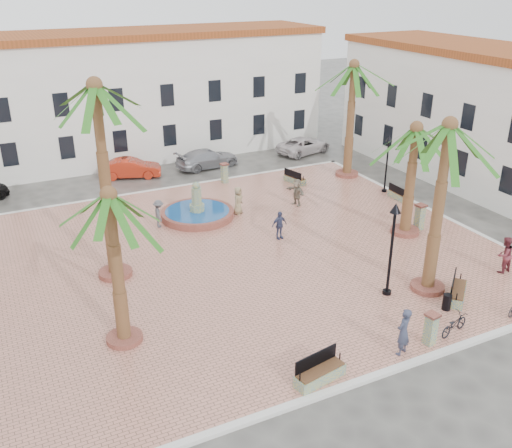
{
  "coord_description": "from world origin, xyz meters",
  "views": [
    {
      "loc": [
        -10.8,
        -23.97,
        13.4
      ],
      "look_at": [
        1.0,
        0.0,
        1.6
      ],
      "focal_mm": 40.0,
      "sensor_mm": 36.0,
      "label": 1
    }
  ],
  "objects_px": {
    "pedestrian_north": "(159,214)",
    "lamppost_s": "(393,234)",
    "palm_nw": "(97,107)",
    "car_silver": "(207,158)",
    "litter_bin": "(447,302)",
    "pedestrian_fountain_b": "(279,225)",
    "bench_ne": "(295,179)",
    "palm_sw": "(111,214)",
    "fountain": "(197,212)",
    "car_white": "(304,145)",
    "bollard_e": "(420,216)",
    "pedestrian_fountain_a": "(238,201)",
    "palm_s": "(447,145)",
    "bench_se": "(457,293)",
    "bollard_n": "(225,173)",
    "car_red": "(131,168)",
    "bench_s": "(320,374)",
    "palm_e": "(415,143)",
    "palm_ne": "(353,78)",
    "bicycle_a": "(454,324)",
    "lamppost_e": "(388,154)",
    "cyclist_a": "(403,332)",
    "bench_e": "(399,195)",
    "bollard_se": "(431,328)",
    "pedestrian_east": "(297,192)",
    "cyclist_b": "(504,255)"
  },
  "relations": [
    {
      "from": "cyclist_a",
      "to": "bench_e",
      "type": "bearing_deg",
      "value": -150.51
    },
    {
      "from": "fountain",
      "to": "bollard_n",
      "type": "distance_m",
      "value": 6.23
    },
    {
      "from": "lamppost_s",
      "to": "pedestrian_fountain_a",
      "type": "bearing_deg",
      "value": 100.56
    },
    {
      "from": "bench_s",
      "to": "car_white",
      "type": "relative_size",
      "value": 0.44
    },
    {
      "from": "palm_s",
      "to": "bollard_e",
      "type": "height_order",
      "value": "palm_s"
    },
    {
      "from": "cyclist_a",
      "to": "lamppost_e",
      "type": "bearing_deg",
      "value": -147.54
    },
    {
      "from": "palm_e",
      "to": "palm_ne",
      "type": "xyz_separation_m",
      "value": [
        2.76,
        9.62,
        1.68
      ]
    },
    {
      "from": "lamppost_s",
      "to": "bollard_e",
      "type": "relative_size",
      "value": 2.95
    },
    {
      "from": "palm_ne",
      "to": "bicycle_a",
      "type": "height_order",
      "value": "palm_ne"
    },
    {
      "from": "palm_nw",
      "to": "bollard_n",
      "type": "relative_size",
      "value": 6.83
    },
    {
      "from": "bicycle_a",
      "to": "bench_e",
      "type": "bearing_deg",
      "value": -44.06
    },
    {
      "from": "bench_e",
      "to": "car_silver",
      "type": "relative_size",
      "value": 0.36
    },
    {
      "from": "lamppost_s",
      "to": "bollard_se",
      "type": "bearing_deg",
      "value": -103.6
    },
    {
      "from": "bollard_e",
      "to": "pedestrian_north",
      "type": "distance_m",
      "value": 14.66
    },
    {
      "from": "palm_e",
      "to": "bicycle_a",
      "type": "height_order",
      "value": "palm_e"
    },
    {
      "from": "pedestrian_north",
      "to": "lamppost_s",
      "type": "bearing_deg",
      "value": -140.61
    },
    {
      "from": "car_silver",
      "to": "cyclist_b",
      "type": "bearing_deg",
      "value": -170.01
    },
    {
      "from": "bench_se",
      "to": "cyclist_a",
      "type": "relative_size",
      "value": 1.0
    },
    {
      "from": "pedestrian_fountain_b",
      "to": "car_white",
      "type": "bearing_deg",
      "value": 49.15
    },
    {
      "from": "bench_ne",
      "to": "bollard_e",
      "type": "height_order",
      "value": "bollard_e"
    },
    {
      "from": "bench_s",
      "to": "pedestrian_fountain_a",
      "type": "relative_size",
      "value": 1.23
    },
    {
      "from": "lamppost_s",
      "to": "car_red",
      "type": "relative_size",
      "value": 1.05
    },
    {
      "from": "litter_bin",
      "to": "pedestrian_fountain_b",
      "type": "xyz_separation_m",
      "value": [
        -3.04,
        9.47,
        0.42
      ]
    },
    {
      "from": "litter_bin",
      "to": "palm_sw",
      "type": "bearing_deg",
      "value": 163.38
    },
    {
      "from": "bench_se",
      "to": "palm_nw",
      "type": "bearing_deg",
      "value": 105.18
    },
    {
      "from": "fountain",
      "to": "pedestrian_north",
      "type": "distance_m",
      "value": 2.51
    },
    {
      "from": "pedestrian_fountain_a",
      "to": "pedestrian_east",
      "type": "relative_size",
      "value": 0.99
    },
    {
      "from": "bicycle_a",
      "to": "pedestrian_fountain_a",
      "type": "relative_size",
      "value": 0.95
    },
    {
      "from": "bench_se",
      "to": "pedestrian_north",
      "type": "relative_size",
      "value": 1.2
    },
    {
      "from": "bench_e",
      "to": "litter_bin",
      "type": "height_order",
      "value": "bench_e"
    },
    {
      "from": "lamppost_e",
      "to": "pedestrian_fountain_a",
      "type": "xyz_separation_m",
      "value": [
        -10.23,
        0.83,
        -1.73
      ]
    },
    {
      "from": "bollard_e",
      "to": "pedestrian_fountain_a",
      "type": "distance_m",
      "value": 10.48
    },
    {
      "from": "palm_s",
      "to": "bench_se",
      "type": "relative_size",
      "value": 4.14
    },
    {
      "from": "palm_e",
      "to": "pedestrian_fountain_b",
      "type": "height_order",
      "value": "palm_e"
    },
    {
      "from": "fountain",
      "to": "cyclist_a",
      "type": "bearing_deg",
      "value": -81.92
    },
    {
      "from": "lamppost_s",
      "to": "palm_nw",
      "type": "bearing_deg",
      "value": 145.96
    },
    {
      "from": "bench_ne",
      "to": "car_silver",
      "type": "relative_size",
      "value": 0.38
    },
    {
      "from": "bollard_se",
      "to": "car_silver",
      "type": "relative_size",
      "value": 0.28
    },
    {
      "from": "bollard_n",
      "to": "car_white",
      "type": "relative_size",
      "value": 0.29
    },
    {
      "from": "pedestrian_fountain_a",
      "to": "car_white",
      "type": "bearing_deg",
      "value": -0.24
    },
    {
      "from": "pedestrian_fountain_b",
      "to": "pedestrian_north",
      "type": "height_order",
      "value": "pedestrian_north"
    },
    {
      "from": "palm_e",
      "to": "palm_sw",
      "type": "bearing_deg",
      "value": -169.2
    },
    {
      "from": "bollard_se",
      "to": "bench_se",
      "type": "bearing_deg",
      "value": 31.03
    },
    {
      "from": "bollard_se",
      "to": "lamppost_s",
      "type": "bearing_deg",
      "value": 76.4
    },
    {
      "from": "palm_sw",
      "to": "cyclist_a",
      "type": "bearing_deg",
      "value": -30.67
    },
    {
      "from": "bench_e",
      "to": "car_white",
      "type": "height_order",
      "value": "car_white"
    },
    {
      "from": "palm_nw",
      "to": "car_silver",
      "type": "bearing_deg",
      "value": 53.47
    },
    {
      "from": "lamppost_s",
      "to": "pedestrian_north",
      "type": "relative_size",
      "value": 2.72
    },
    {
      "from": "palm_s",
      "to": "car_white",
      "type": "xyz_separation_m",
      "value": [
        6.15,
        21.45,
        -6.3
      ]
    },
    {
      "from": "bollard_n",
      "to": "pedestrian_north",
      "type": "relative_size",
      "value": 0.85
    }
  ]
}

